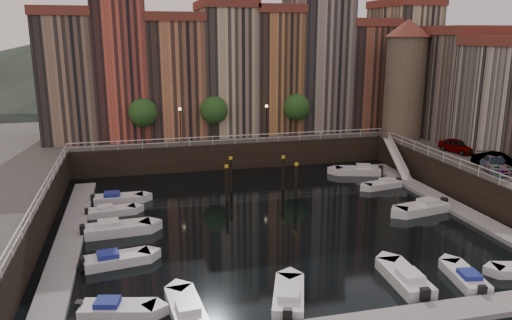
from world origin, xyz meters
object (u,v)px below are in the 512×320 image
object	(u,v)px
boat_left_1	(116,260)
mooring_pilings	(259,178)
boat_left_2	(116,229)
car_b	(497,163)
car_a	(457,147)
gangway	(397,157)
boat_left_0	(116,309)
car_c	(495,165)
corner_tower	(405,77)

from	to	relation	value
boat_left_1	mooring_pilings	bearing A→B (deg)	33.84
boat_left_2	car_b	size ratio (longest dim) A/B	1.20
boat_left_1	car_a	xyz separation A→B (m)	(34.31, 11.94, 3.35)
boat_left_1	car_b	size ratio (longest dim) A/B	1.05
gangway	boat_left_1	xyz separation A→B (m)	(-29.84, -16.12, -1.56)
boat_left_1	car_b	xyz separation A→B (m)	(33.66, 5.14, 3.38)
car_b	mooring_pilings	bearing A→B (deg)	143.97
boat_left_0	boat_left_1	size ratio (longest dim) A/B	0.95
car_c	gangway	bearing A→B (deg)	124.56
gangway	mooring_pilings	distance (m)	17.18
car_b	gangway	bearing A→B (deg)	92.28
boat_left_0	car_b	xyz separation A→B (m)	(33.47, 11.59, 3.40)
gangway	car_a	bearing A→B (deg)	-43.05
boat_left_0	boat_left_2	world-z (taller)	boat_left_2
car_a	car_c	distance (m)	7.29
boat_left_0	gangway	bearing A→B (deg)	50.49
gangway	car_c	distance (m)	11.96
boat_left_1	car_c	bearing A→B (deg)	-1.12
boat_left_1	car_a	world-z (taller)	car_a
boat_left_1	car_c	size ratio (longest dim) A/B	0.98
mooring_pilings	boat_left_0	distance (m)	22.79
gangway	boat_left_2	size ratio (longest dim) A/B	1.55
corner_tower	boat_left_0	bearing A→B (deg)	-140.25
corner_tower	car_a	world-z (taller)	corner_tower
gangway	boat_left_0	xyz separation A→B (m)	(-29.65, -22.57, -1.58)
car_a	car_b	xyz separation A→B (m)	(-0.65, -6.80, 0.03)
corner_tower	boat_left_2	size ratio (longest dim) A/B	2.57
car_c	corner_tower	bearing A→B (deg)	109.85
boat_left_0	car_a	size ratio (longest dim) A/B	1.08
car_c	mooring_pilings	bearing A→B (deg)	177.94
mooring_pilings	boat_left_0	bearing A→B (deg)	-124.58
corner_tower	car_b	xyz separation A→B (m)	(0.92, -15.48, -6.46)
car_a	gangway	bearing A→B (deg)	124.67
mooring_pilings	car_a	distance (m)	21.31
boat_left_1	car_a	size ratio (longest dim) A/B	1.13
car_a	boat_left_0	bearing A→B (deg)	-163.95
gangway	boat_left_1	world-z (taller)	gangway
corner_tower	gangway	xyz separation A→B (m)	(-2.90, -4.50, -8.28)
car_b	corner_tower	bearing A→B (deg)	76.50
boat_left_2	car_b	bearing A→B (deg)	-5.05
boat_left_0	boat_left_1	bearing A→B (deg)	104.91
gangway	mooring_pilings	bearing A→B (deg)	-167.07
mooring_pilings	car_a	bearing A→B (deg)	-0.90
mooring_pilings	car_c	distance (m)	21.47
mooring_pilings	gangway	bearing A→B (deg)	12.93
car_c	car_b	bearing A→B (deg)	53.48
corner_tower	car_b	world-z (taller)	corner_tower
gangway	car_a	world-z (taller)	car_a
boat_left_1	boat_left_2	world-z (taller)	boat_left_2
car_c	boat_left_2	bearing A→B (deg)	-162.78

